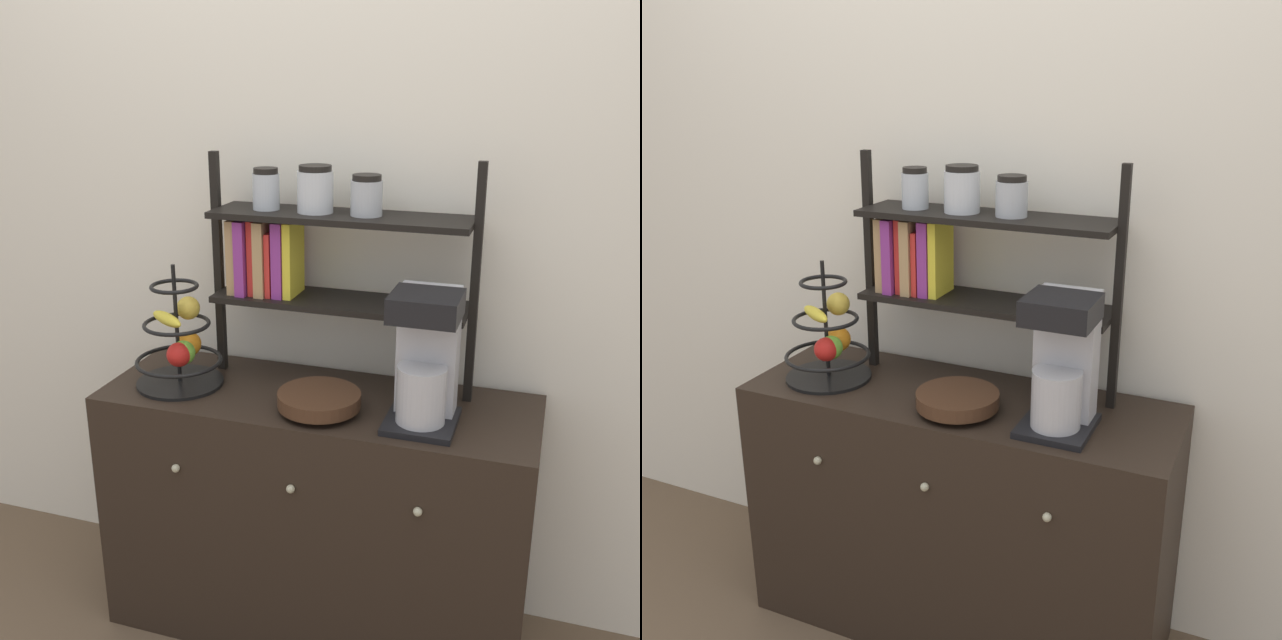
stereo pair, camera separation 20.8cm
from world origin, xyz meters
TOP-DOWN VIEW (x-y plane):
  - wall_back at (0.00, 0.48)m, footprint 7.00×0.05m
  - sideboard at (0.00, 0.22)m, footprint 1.26×0.46m
  - coffee_maker at (0.32, 0.16)m, footprint 0.19×0.21m
  - fruit_stand at (-0.41, 0.18)m, footprint 0.26×0.26m
  - wooden_bowl at (0.04, 0.13)m, footprint 0.23×0.23m
  - shelf_hutch at (-0.07, 0.34)m, footprint 0.79×0.20m

SIDE VIEW (x-z plane):
  - sideboard at x=0.00m, z-range 0.00..0.79m
  - wooden_bowl at x=0.04m, z-range 0.79..0.85m
  - fruit_stand at x=-0.41m, z-range 0.73..1.10m
  - coffee_maker at x=0.32m, z-range 0.79..1.15m
  - shelf_hutch at x=-0.07m, z-range 0.87..1.54m
  - wall_back at x=0.00m, z-range 0.00..2.60m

